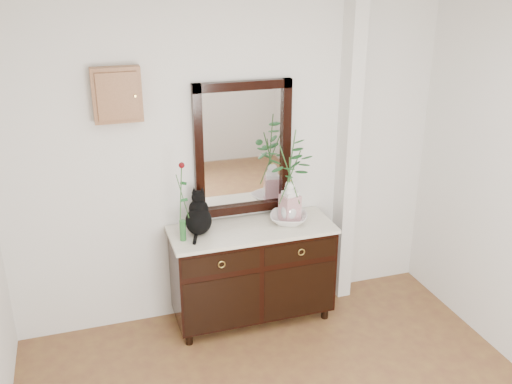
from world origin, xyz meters
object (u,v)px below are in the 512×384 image
object	(u,v)px
sideboard	(252,269)
ginger_jar	(290,201)
lotus_bowl	(289,218)
cat	(198,213)

from	to	relation	value
sideboard	ginger_jar	bearing A→B (deg)	4.55
lotus_bowl	ginger_jar	distance (m)	0.15
sideboard	lotus_bowl	world-z (taller)	lotus_bowl
sideboard	cat	xyz separation A→B (m)	(-0.42, 0.05, 0.55)
lotus_bowl	ginger_jar	world-z (taller)	ginger_jar
lotus_bowl	cat	bearing A→B (deg)	176.49
sideboard	cat	world-z (taller)	cat
sideboard	lotus_bowl	size ratio (longest dim) A/B	4.36
cat	lotus_bowl	xyz separation A→B (m)	(0.74, -0.05, -0.13)
cat	lotus_bowl	distance (m)	0.75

